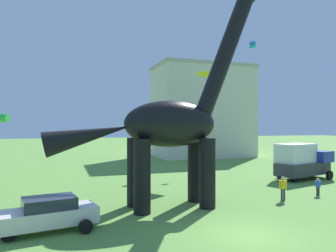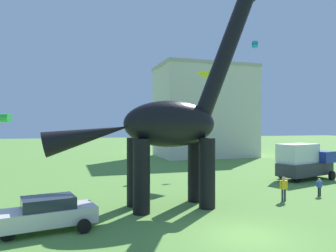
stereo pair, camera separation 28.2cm
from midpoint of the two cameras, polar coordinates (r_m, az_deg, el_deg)
ground_plane at (r=15.23m, az=13.47°, el=-18.37°), size 240.00×240.00×0.00m
dinosaur_sculpture at (r=18.94m, az=-0.14°, el=0.38°), size 13.03×2.76×13.62m
parked_sedan_left at (r=16.13m, az=-20.85°, el=-14.33°), size 4.46×2.55×1.55m
parked_box_truck at (r=31.43m, az=22.46°, el=-5.75°), size 5.96×3.52×3.20m
person_strolling_adult at (r=24.67m, az=24.82°, el=-9.48°), size 0.45×0.20×1.21m
person_vendor_side at (r=27.12m, az=-6.05°, el=-8.05°), size 0.62×0.27×1.65m
person_far_spectator at (r=22.12m, az=19.42°, el=-10.05°), size 0.58×0.26×1.55m
kite_high_left at (r=31.88m, az=6.47°, el=9.14°), size 1.97×2.08×2.10m
kite_mid_left at (r=39.10m, az=8.65°, el=10.97°), size 0.77×0.69×0.85m
kite_near_low at (r=38.51m, az=14.60°, el=13.82°), size 0.50×0.50×0.70m
background_building_block at (r=50.88m, az=5.86°, el=2.63°), size 14.82×9.34×14.23m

